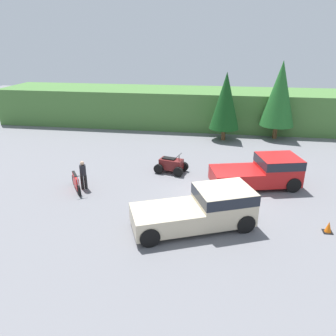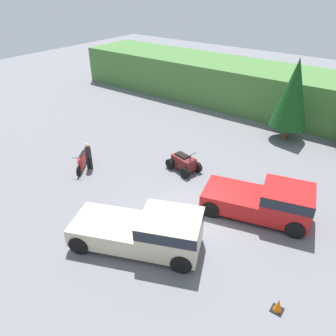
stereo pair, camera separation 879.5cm
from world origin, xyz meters
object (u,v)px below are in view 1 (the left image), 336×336
Objects in this scene: pickup_truck_red at (263,171)px; dirt_bike at (76,182)px; rider_person at (83,174)px; traffic_cone at (328,227)px; pickup_truck_second at (204,207)px; quad_atv at (171,165)px.

pickup_truck_red reaches higher than dirt_bike.
traffic_cone is (12.78, -2.69, -0.68)m from rider_person.
rider_person is at bearing 134.16° from pickup_truck_second.
pickup_truck_red reaches higher than quad_atv.
rider_person is 3.13× the size of traffic_cone.
pickup_truck_red is 3.16× the size of rider_person.
quad_atv is 5.73m from rider_person.
rider_person is at bearing 176.38° from pickup_truck_red.
dirt_bike is (-10.71, -2.29, -0.48)m from pickup_truck_red.
rider_person is (-4.67, -3.29, 0.43)m from quad_atv.
quad_atv is 1.29× the size of rider_person.
pickup_truck_second is 3.09× the size of dirt_bike.
pickup_truck_red is at bearing 67.94° from dirt_bike.
pickup_truck_second is 7.74m from rider_person.
pickup_truck_red is 5.83m from quad_atv.
rider_person reaches higher than traffic_cone.
quad_atv is at bearing 152.78° from pickup_truck_red.
traffic_cone is (2.44, -4.72, -0.71)m from pickup_truck_red.
quad_atv reaches higher than traffic_cone.
pickup_truck_red is 5.36m from traffic_cone.
pickup_truck_second reaches higher than quad_atv.
dirt_bike is (-7.51, 2.74, -0.48)m from pickup_truck_second.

